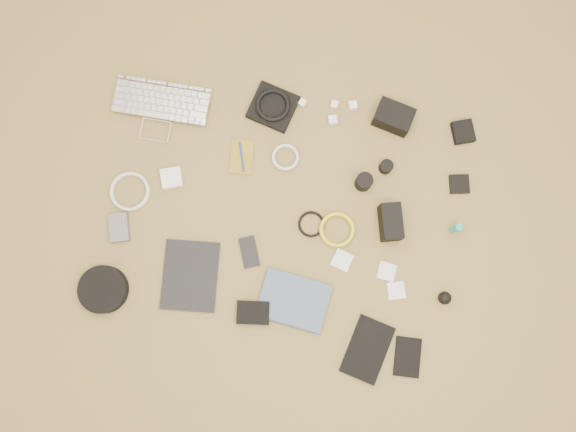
# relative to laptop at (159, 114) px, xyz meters

# --- Properties ---
(room_shell) EXTENTS (4.04, 4.04, 2.58)m
(room_shell) POSITION_rel_laptop_xyz_m (0.54, -0.31, 1.24)
(room_shell) COLOR olive
(room_shell) RESTS_ON ground
(laptop) EXTENTS (0.38, 0.27, 0.03)m
(laptop) POSITION_rel_laptop_xyz_m (0.00, 0.00, 0.00)
(laptop) COLOR silver
(laptop) RESTS_ON ground
(headphone_pouch) EXTENTS (0.20, 0.20, 0.03)m
(headphone_pouch) POSITION_rel_laptop_xyz_m (0.44, 0.10, -0.00)
(headphone_pouch) COLOR black
(headphone_pouch) RESTS_ON ground
(headphones) EXTENTS (0.18, 0.18, 0.02)m
(headphones) POSITION_rel_laptop_xyz_m (0.44, 0.10, 0.02)
(headphones) COLOR black
(headphones) RESTS_ON headphone_pouch
(charger_a) EXTENTS (0.04, 0.04, 0.02)m
(charger_a) POSITION_rel_laptop_xyz_m (0.55, 0.14, -0.00)
(charger_a) COLOR white
(charger_a) RESTS_ON ground
(charger_b) EXTENTS (0.03, 0.03, 0.03)m
(charger_b) POSITION_rel_laptop_xyz_m (0.68, 0.15, -0.00)
(charger_b) COLOR white
(charger_b) RESTS_ON ground
(charger_c) EXTENTS (0.04, 0.04, 0.03)m
(charger_c) POSITION_rel_laptop_xyz_m (0.75, 0.16, -0.00)
(charger_c) COLOR white
(charger_c) RESTS_ON ground
(charger_d) EXTENTS (0.04, 0.04, 0.03)m
(charger_d) POSITION_rel_laptop_xyz_m (0.68, 0.09, 0.00)
(charger_d) COLOR white
(charger_d) RESTS_ON ground
(dslr_camera) EXTENTS (0.16, 0.13, 0.08)m
(dslr_camera) POSITION_rel_laptop_xyz_m (0.91, 0.13, 0.03)
(dslr_camera) COLOR black
(dslr_camera) RESTS_ON ground
(lens_pouch) EXTENTS (0.10, 0.11, 0.03)m
(lens_pouch) POSITION_rel_laptop_xyz_m (1.20, 0.12, 0.00)
(lens_pouch) COLOR black
(lens_pouch) RESTS_ON ground
(notebook_olive) EXTENTS (0.10, 0.14, 0.01)m
(notebook_olive) POSITION_rel_laptop_xyz_m (0.35, -0.12, -0.01)
(notebook_olive) COLOR olive
(notebook_olive) RESTS_ON ground
(pen_blue) EXTENTS (0.04, 0.12, 0.01)m
(pen_blue) POSITION_rel_laptop_xyz_m (0.35, -0.12, -0.00)
(pen_blue) COLOR #132A9F
(pen_blue) RESTS_ON notebook_olive
(cable_white_a) EXTENTS (0.13, 0.13, 0.01)m
(cable_white_a) POSITION_rel_laptop_xyz_m (0.52, -0.09, -0.01)
(cable_white_a) COLOR silver
(cable_white_a) RESTS_ON ground
(lens_a) EXTENTS (0.08, 0.08, 0.07)m
(lens_a) POSITION_rel_laptop_xyz_m (0.84, -0.15, 0.02)
(lens_a) COLOR black
(lens_a) RESTS_ON ground
(lens_b) EXTENTS (0.06, 0.06, 0.05)m
(lens_b) POSITION_rel_laptop_xyz_m (0.91, -0.07, 0.01)
(lens_b) COLOR black
(lens_b) RESTS_ON ground
(card_reader) EXTENTS (0.09, 0.09, 0.02)m
(card_reader) POSITION_rel_laptop_xyz_m (1.21, -0.09, -0.01)
(card_reader) COLOR black
(card_reader) RESTS_ON ground
(power_brick) EXTENTS (0.10, 0.10, 0.03)m
(power_brick) POSITION_rel_laptop_xyz_m (0.10, -0.25, 0.00)
(power_brick) COLOR white
(power_brick) RESTS_ON ground
(cable_white_b) EXTENTS (0.17, 0.17, 0.01)m
(cable_white_b) POSITION_rel_laptop_xyz_m (-0.05, -0.32, -0.01)
(cable_white_b) COLOR silver
(cable_white_b) RESTS_ON ground
(cable_black) EXTENTS (0.10, 0.10, 0.01)m
(cable_black) POSITION_rel_laptop_xyz_m (0.66, -0.34, -0.01)
(cable_black) COLOR black
(cable_black) RESTS_ON ground
(cable_yellow) EXTENTS (0.17, 0.17, 0.02)m
(cable_yellow) POSITION_rel_laptop_xyz_m (0.76, -0.34, -0.01)
(cable_yellow) COLOR gold
(cable_yellow) RESTS_ON ground
(flash) EXTENTS (0.10, 0.15, 0.10)m
(flash) POSITION_rel_laptop_xyz_m (0.96, -0.29, 0.04)
(flash) COLOR black
(flash) RESTS_ON ground
(lens_cleaner) EXTENTS (0.03, 0.03, 0.09)m
(lens_cleaner) POSITION_rel_laptop_xyz_m (1.20, -0.27, 0.03)
(lens_cleaner) COLOR teal
(lens_cleaner) RESTS_ON ground
(battery_charger) EXTENTS (0.10, 0.12, 0.03)m
(battery_charger) POSITION_rel_laptop_xyz_m (-0.06, -0.47, 0.00)
(battery_charger) COLOR #5B5B60
(battery_charger) RESTS_ON ground
(tablet) EXTENTS (0.23, 0.28, 0.01)m
(tablet) POSITION_rel_laptop_xyz_m (0.24, -0.61, -0.01)
(tablet) COLOR black
(tablet) RESTS_ON ground
(phone) EXTENTS (0.10, 0.13, 0.01)m
(phone) POSITION_rel_laptop_xyz_m (0.44, -0.48, -0.01)
(phone) COLOR black
(phone) RESTS_ON ground
(filter_case_left) EXTENTS (0.09, 0.09, 0.01)m
(filter_case_left) POSITION_rel_laptop_xyz_m (0.80, -0.45, -0.01)
(filter_case_left) COLOR silver
(filter_case_left) RESTS_ON ground
(filter_case_mid) EXTENTS (0.07, 0.07, 0.01)m
(filter_case_mid) POSITION_rel_laptop_xyz_m (0.97, -0.47, -0.01)
(filter_case_mid) COLOR silver
(filter_case_mid) RESTS_ON ground
(filter_case_right) EXTENTS (0.08, 0.08, 0.01)m
(filter_case_right) POSITION_rel_laptop_xyz_m (1.02, -0.54, -0.01)
(filter_case_right) COLOR silver
(filter_case_right) RESTS_ON ground
(air_blower) EXTENTS (0.06, 0.06, 0.05)m
(air_blower) POSITION_rel_laptop_xyz_m (1.20, -0.54, 0.01)
(air_blower) COLOR black
(air_blower) RESTS_ON ground
(headphone_case) EXTENTS (0.21, 0.21, 0.05)m
(headphone_case) POSITION_rel_laptop_xyz_m (-0.07, -0.71, 0.01)
(headphone_case) COLOR black
(headphone_case) RESTS_ON ground
(drive_case) EXTENTS (0.13, 0.10, 0.03)m
(drive_case) POSITION_rel_laptop_xyz_m (0.50, -0.70, 0.00)
(drive_case) COLOR black
(drive_case) RESTS_ON ground
(paperback) EXTENTS (0.27, 0.22, 0.03)m
(paperback) POSITION_rel_laptop_xyz_m (0.63, -0.73, -0.00)
(paperback) COLOR #435772
(paperback) RESTS_ON ground
(notebook_black_a) EXTENTS (0.19, 0.25, 0.02)m
(notebook_black_a) POSITION_rel_laptop_xyz_m (0.94, -0.77, -0.01)
(notebook_black_a) COLOR black
(notebook_black_a) RESTS_ON ground
(notebook_black_b) EXTENTS (0.10, 0.15, 0.01)m
(notebook_black_b) POSITION_rel_laptop_xyz_m (1.09, -0.77, -0.01)
(notebook_black_b) COLOR black
(notebook_black_b) RESTS_ON ground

